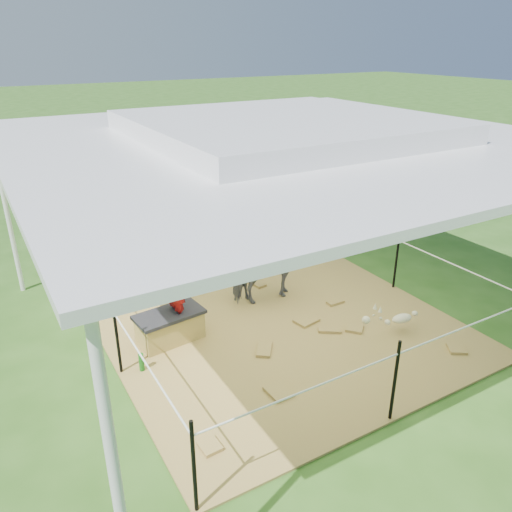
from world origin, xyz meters
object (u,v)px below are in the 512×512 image
woman (174,280)px  distant_person (194,159)px  pony (271,271)px  straw_bale (170,328)px  trash_barrel (291,170)px  green_bottle (141,362)px  foal (402,317)px  picnic_table_far (261,151)px  picnic_table_near (203,171)px

woman → distant_person: (3.69, 7.77, -0.34)m
pony → straw_bale: bearing=101.5°
straw_bale → distant_person: size_ratio=0.75×
trash_barrel → distant_person: 2.85m
woman → pony: size_ratio=0.86×
green_bottle → pony: bearing=17.6°
foal → picnic_table_far: (3.59, 9.84, 0.15)m
pony → trash_barrel: bearing=-34.0°
pony → trash_barrel: (4.04, 5.48, -0.10)m
straw_bale → picnic_table_far: 10.60m
pony → picnic_table_far: (4.67, 8.16, -0.10)m
foal → straw_bale: bearing=160.3°
pony → picnic_table_near: pony is taller
pony → distant_person: size_ratio=1.04×
green_bottle → distant_person: size_ratio=0.21×
foal → picnic_table_near: picnic_table_near is taller
pony → trash_barrel: pony is taller
green_bottle → picnic_table_near: 8.88m
pony → foal: 2.01m
straw_bale → distant_person: 8.65m
woman → distant_person: 8.61m
distant_person → woman: bearing=87.6°
straw_bale → pony: bearing=9.1°
woman → foal: woman is taller
woman → trash_barrel: woman is taller
foal → picnic_table_near: 8.74m
picnic_table_near → distant_person: (-0.04, 0.50, 0.23)m
straw_bale → picnic_table_far: picnic_table_far is taller
picnic_table_far → distant_person: bearing=-164.1°
trash_barrel → picnic_table_far: (0.63, 2.68, -0.00)m
green_bottle → trash_barrel: size_ratio=0.27×
pony → distant_person: bearing=-12.8°
foal → trash_barrel: trash_barrel is taller
picnic_table_near → straw_bale: bearing=-103.2°
pony → picnic_table_near: (2.08, 7.00, -0.20)m
straw_bale → trash_barrel: size_ratio=0.99×
green_bottle → picnic_table_far: 11.30m
straw_bale → trash_barrel: bearing=44.8°
pony → green_bottle: bearing=110.0°
distant_person → picnic_table_far: bearing=-142.8°
foal → picnic_table_far: size_ratio=0.43×
pony → foal: pony is taller
pony → picnic_table_near: bearing=-14.2°
straw_bale → picnic_table_near: size_ratio=0.54×
picnic_table_far → straw_bale: bearing=-125.5°
trash_barrel → picnic_table_near: size_ratio=0.54×
foal → picnic_table_near: size_ratio=0.55×
pony → picnic_table_far: pony is taller
pony → picnic_table_far: size_ratio=0.58×
straw_bale → green_bottle: (-0.55, -0.45, -0.07)m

